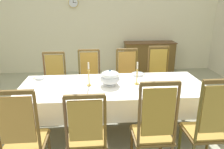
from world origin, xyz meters
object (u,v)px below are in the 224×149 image
mounted_clock (73,3)px  sideboard (149,58)px  chair_north_c (127,77)px  spoon_primary (145,74)px  bowl_near_left (138,74)px  chair_south_a (24,136)px  spoon_secondary (34,78)px  bowl_near_right (40,78)px  chair_north_a (54,80)px  soup_tureen (110,78)px  chair_south_c (154,129)px  dining_table (113,90)px  chair_south_d (208,126)px  candlestick_west (89,77)px  candlestick_east (137,76)px  chair_north_d (159,75)px  chair_north_b (89,78)px  chair_south_b (87,135)px

mounted_clock → sideboard: bearing=-6.6°
chair_north_c → spoon_primary: size_ratio=6.32×
bowl_near_left → chair_south_a: bearing=-137.7°
chair_south_a → spoon_primary: size_ratio=6.64×
chair_south_a → spoon_secondary: chair_south_a is taller
bowl_near_right → spoon_secondary: 0.11m
chair_north_a → sideboard: bearing=-139.4°
soup_tureen → spoon_secondary: 1.27m
soup_tureen → sideboard: soup_tureen is taller
chair_south_c → bowl_near_right: 2.01m
dining_table → chair_north_a: size_ratio=2.53×
chair_south_d → chair_south_a: bearing=179.9°
bowl_near_left → chair_north_a: bearing=161.0°
spoon_secondary → chair_south_a: bearing=-79.1°
candlestick_west → bowl_near_right: bearing=155.3°
spoon_secondary → chair_south_d: bearing=-28.9°
soup_tureen → chair_north_a: bearing=136.7°
soup_tureen → chair_south_d: bearing=-42.2°
dining_table → bowl_near_left: bearing=42.6°
chair_south_c → soup_tureen: (-0.41, 0.94, 0.29)m
chair_north_a → chair_south_d: 2.76m
dining_table → chair_south_d: size_ratio=2.23×
spoon_secondary → sideboard: sideboard is taller
candlestick_east → bowl_near_right: 1.55m
chair_north_a → chair_north_c: bearing=-179.9°
chair_north_d → bowl_near_left: 0.78m
chair_north_d → mounted_clock: 3.19m
chair_south_a → chair_north_c: (1.40, 1.87, -0.02)m
chair_north_b → candlestick_west: size_ratio=3.15×
chair_south_a → bowl_near_left: size_ratio=5.87×
chair_south_a → bowl_near_left: (1.49, 1.36, 0.21)m
chair_south_b → sideboard: bearing=66.6°
dining_table → chair_north_c: size_ratio=2.44×
soup_tureen → bowl_near_left: soup_tureen is taller
chair_north_c → chair_south_d: bearing=108.5°
chair_north_a → dining_table: bearing=138.0°
soup_tureen → mounted_clock: 3.44m
candlestick_west → chair_north_d: bearing=34.8°
chair_south_c → bowl_near_left: size_ratio=6.09×
chair_north_b → chair_north_d: bearing=-179.9°
chair_north_c → candlestick_east: candlestick_east is taller
mounted_clock → candlestick_east: bearing=-70.2°
chair_south_b → chair_north_d: bearing=53.9°
bowl_near_right → mounted_clock: bearing=82.9°
chair_north_b → bowl_near_left: chair_north_b is taller
candlestick_east → mounted_clock: mounted_clock is taller
chair_north_d → dining_table: bearing=43.3°
chair_north_d → spoon_secondary: chair_north_d is taller
chair_south_d → mounted_clock: size_ratio=4.50×
chair_south_a → chair_north_a: chair_south_a is taller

